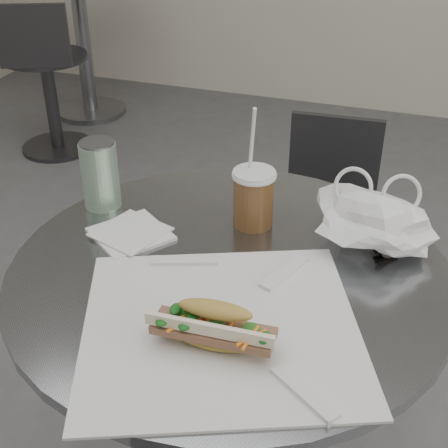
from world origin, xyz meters
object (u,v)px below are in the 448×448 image
(bg_table, at_px, (82,33))
(drink_can, at_px, (100,174))
(sunglasses, at_px, (402,242))
(bg_chair, at_px, (47,87))
(chair_far, at_px, (322,243))
(cafe_table, at_px, (229,381))
(banh_mi, at_px, (214,326))
(iced_coffee, at_px, (254,197))

(bg_table, distance_m, drink_can, 2.47)
(sunglasses, relative_size, drink_can, 0.66)
(bg_chair, bearing_deg, bg_table, 77.70)
(drink_can, bearing_deg, chair_far, 63.27)
(cafe_table, bearing_deg, bg_chair, 132.01)
(cafe_table, relative_size, bg_chair, 0.99)
(chair_far, height_order, sunglasses, sunglasses)
(chair_far, height_order, drink_can, drink_can)
(banh_mi, bearing_deg, drink_can, 135.43)
(bg_table, height_order, chair_far, bg_table)
(cafe_table, relative_size, chair_far, 1.14)
(chair_far, height_order, banh_mi, banh_mi)
(bg_table, xyz_separation_m, banh_mi, (1.64, -2.40, 0.31))
(cafe_table, distance_m, bg_chair, 2.24)
(iced_coffee, xyz_separation_m, drink_can, (-0.30, -0.03, 0.01))
(chair_far, distance_m, bg_chair, 1.76)
(chair_far, distance_m, sunglasses, 0.83)
(bg_table, distance_m, bg_chair, 0.56)
(sunglasses, distance_m, drink_can, 0.58)
(bg_chair, height_order, banh_mi, banh_mi)
(iced_coffee, bearing_deg, banh_mi, -82.28)
(bg_table, relative_size, drink_can, 5.38)
(bg_table, height_order, bg_chair, bg_chair)
(cafe_table, height_order, bg_table, same)
(bg_table, relative_size, banh_mi, 3.36)
(iced_coffee, xyz_separation_m, sunglasses, (0.28, -0.00, -0.04))
(cafe_table, bearing_deg, drink_can, 158.82)
(bg_chair, xyz_separation_m, banh_mi, (1.54, -1.86, 0.43))
(cafe_table, relative_size, drink_can, 5.52)
(bg_table, height_order, iced_coffee, iced_coffee)
(cafe_table, xyz_separation_m, banh_mi, (0.04, -0.20, 0.31))
(cafe_table, distance_m, sunglasses, 0.43)
(bg_chair, distance_m, banh_mi, 2.45)
(bg_chair, relative_size, banh_mi, 3.49)
(banh_mi, bearing_deg, iced_coffee, 95.10)
(banh_mi, bearing_deg, sunglasses, 53.55)
(chair_far, xyz_separation_m, banh_mi, (0.01, -1.00, 0.48))
(bg_chair, bearing_deg, banh_mi, -73.68)
(cafe_table, relative_size, sunglasses, 8.34)
(chair_far, relative_size, bg_chair, 0.87)
(bg_table, relative_size, sunglasses, 8.12)
(cafe_table, relative_size, banh_mi, 3.45)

